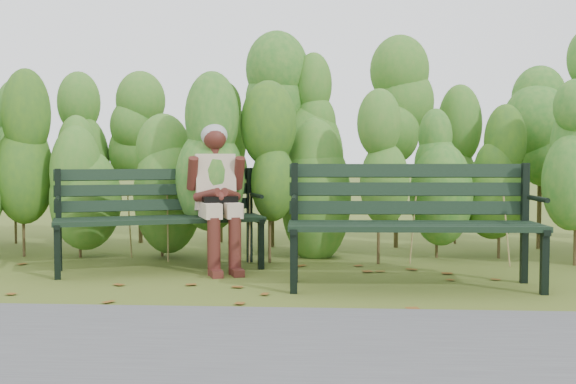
{
  "coord_description": "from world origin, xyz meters",
  "views": [
    {
      "loc": [
        0.38,
        -5.54,
        1.06
      ],
      "look_at": [
        0.0,
        0.35,
        0.75
      ],
      "focal_mm": 42.0,
      "sensor_mm": 36.0,
      "label": 1
    }
  ],
  "objects": [
    {
      "name": "ground",
      "position": [
        0.0,
        0.0,
        0.0
      ],
      "size": [
        80.0,
        80.0,
        0.0
      ],
      "primitive_type": "plane",
      "color": "#4D5D1F"
    },
    {
      "name": "leaf_litter",
      "position": [
        -0.02,
        -0.16,
        0.0
      ],
      "size": [
        5.86,
        2.3,
        0.01
      ],
      "color": "brown",
      "rests_on": "ground"
    },
    {
      "name": "seated_woman",
      "position": [
        -0.69,
        0.72,
        0.78
      ],
      "size": [
        0.63,
        0.86,
        1.38
      ],
      "color": "tan",
      "rests_on": "ground"
    },
    {
      "name": "bench_left",
      "position": [
        -1.24,
        0.71,
        0.56
      ],
      "size": [
        1.99,
        1.25,
        0.95
      ],
      "color": "black",
      "rests_on": "ground"
    },
    {
      "name": "footpath",
      "position": [
        0.0,
        -2.2,
        0.01
      ],
      "size": [
        60.0,
        2.5,
        0.01
      ],
      "primitive_type": "cube",
      "color": "#474749",
      "rests_on": "ground"
    },
    {
      "name": "hedge_band",
      "position": [
        0.0,
        1.86,
        1.26
      ],
      "size": [
        11.04,
        1.67,
        2.42
      ],
      "color": "#47381E",
      "rests_on": "ground"
    },
    {
      "name": "bench_right",
      "position": [
        1.04,
        0.01,
        0.59
      ],
      "size": [
        2.04,
        0.74,
        1.01
      ],
      "color": "black",
      "rests_on": "ground"
    }
  ]
}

